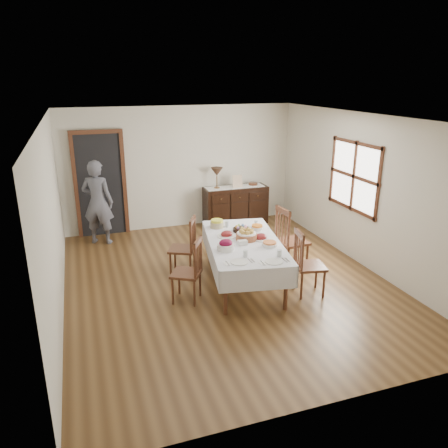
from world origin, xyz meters
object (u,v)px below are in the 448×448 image
object	(u,v)px
chair_right_far	(290,239)
table_lamp	(217,172)
dining_table	(244,246)
person	(97,200)
chair_right_near	(307,263)
chair_left_far	(185,246)
sideboard	(235,205)
chair_left_near	(189,270)

from	to	relation	value
chair_right_far	table_lamp	world-z (taller)	table_lamp
dining_table	person	size ratio (longest dim) A/B	1.29
chair_right_near	table_lamp	world-z (taller)	table_lamp
chair_right_far	person	world-z (taller)	person
dining_table	chair_right_far	size ratio (longest dim) A/B	2.07
chair_left_far	chair_right_near	xyz separation A→B (m)	(1.56, -1.28, 0.02)
chair_right_near	sideboard	world-z (taller)	chair_right_near
chair_right_near	person	size ratio (longest dim) A/B	0.57
chair_left_far	person	distance (m)	2.36
table_lamp	chair_right_near	bearing A→B (deg)	-85.41
chair_right_near	person	world-z (taller)	person
dining_table	chair_left_near	distance (m)	1.00
chair_left_near	table_lamp	bearing A→B (deg)	-174.59
dining_table	chair_left_far	xyz separation A→B (m)	(-0.79, 0.66, -0.15)
chair_left_far	sideboard	bearing A→B (deg)	168.09
sideboard	dining_table	bearing A→B (deg)	-107.70
chair_left_far	table_lamp	bearing A→B (deg)	175.87
sideboard	person	bearing A→B (deg)	-174.93
sideboard	chair_left_far	bearing A→B (deg)	-127.46
table_lamp	chair_right_far	bearing A→B (deg)	-80.44
chair_left_near	person	distance (m)	3.12
dining_table	table_lamp	bearing A→B (deg)	90.67
chair_right_near	chair_left_far	bearing A→B (deg)	61.52
person	table_lamp	size ratio (longest dim) A/B	3.88
chair_left_far	person	size ratio (longest dim) A/B	0.55
chair_left_far	table_lamp	distance (m)	2.67
chair_left_near	chair_right_far	bearing A→B (deg)	135.61
dining_table	chair_left_far	size ratio (longest dim) A/B	2.33
dining_table	chair_right_near	distance (m)	1.00
chair_left_near	chair_right_near	xyz separation A→B (m)	(1.72, -0.36, 0.02)
dining_table	sideboard	distance (m)	3.04
chair_left_far	chair_left_near	bearing A→B (deg)	15.48
sideboard	chair_right_far	bearing A→B (deg)	-89.78
chair_left_far	table_lamp	world-z (taller)	table_lamp
chair_left_near	table_lamp	xyz separation A→B (m)	(1.44, 3.16, 0.71)
chair_left_near	sideboard	world-z (taller)	chair_left_near
person	table_lamp	bearing A→B (deg)	-150.16
chair_right_far	sideboard	bearing A→B (deg)	-4.23
dining_table	table_lamp	world-z (taller)	table_lamp
table_lamp	chair_left_near	bearing A→B (deg)	-114.48
chair_right_near	table_lamp	bearing A→B (deg)	15.61
chair_right_far	person	xyz separation A→B (m)	(-2.97, 2.36, 0.33)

